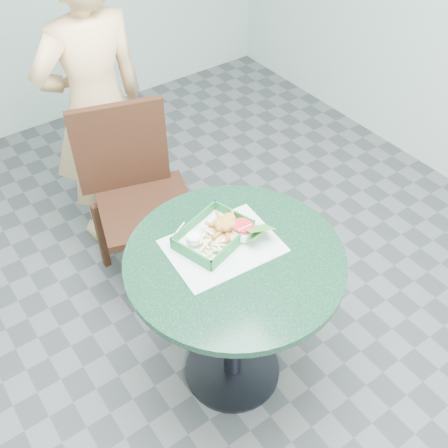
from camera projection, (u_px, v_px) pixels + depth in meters
floor at (232, 370)px, 2.42m from camera, size 4.00×5.00×0.02m
cafe_table at (234, 290)px, 2.02m from camera, size 0.81×0.81×0.75m
dining_chair at (136, 186)px, 2.55m from camera, size 0.45×0.45×0.93m
diner_person at (95, 102)px, 2.56m from camera, size 0.63×0.43×1.65m
placemat at (223, 250)px, 1.94m from camera, size 0.42×0.33×0.00m
food_basket at (213, 241)px, 1.95m from camera, size 0.26×0.19×0.05m
crab_sandwich at (227, 232)px, 1.94m from camera, size 0.13×0.13×0.08m
fries_pile at (208, 245)px, 1.91m from camera, size 0.13×0.13×0.04m
sauce_ramekin at (192, 238)px, 1.92m from camera, size 0.05×0.05×0.03m
garnish_cup at (246, 240)px, 1.92m from camera, size 0.13×0.13×0.05m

